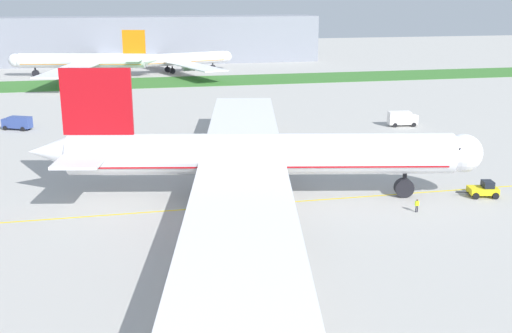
# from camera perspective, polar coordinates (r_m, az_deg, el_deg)

# --- Properties ---
(ground_plane) EXTENTS (600.00, 600.00, 0.00)m
(ground_plane) POSITION_cam_1_polar(r_m,az_deg,el_deg) (78.67, -0.24, -4.15)
(ground_plane) COLOR #ADAAA5
(ground_plane) RESTS_ON ground
(apron_taxi_line) EXTENTS (280.00, 0.36, 0.01)m
(apron_taxi_line) POSITION_cam_1_polar(r_m,az_deg,el_deg) (81.00, -0.62, -3.56)
(apron_taxi_line) COLOR yellow
(apron_taxi_line) RESTS_ON ground
(grass_median_strip) EXTENTS (320.00, 24.00, 0.10)m
(grass_median_strip) POSITION_cam_1_polar(r_m,az_deg,el_deg) (196.70, -7.79, 7.73)
(grass_median_strip) COLOR #38722D
(grass_median_strip) RESTS_ON ground
(airliner_foreground) EXTENTS (59.64, 97.22, 17.51)m
(airliner_foreground) POSITION_cam_1_polar(r_m,az_deg,el_deg) (82.18, -0.16, 1.06)
(airliner_foreground) COLOR white
(airliner_foreground) RESTS_ON ground
(pushback_tug) EXTENTS (5.74, 3.30, 2.20)m
(pushback_tug) POSITION_cam_1_polar(r_m,az_deg,el_deg) (89.54, 20.24, -1.99)
(pushback_tug) COLOR yellow
(pushback_tug) RESTS_ON ground
(ground_crew_wingwalker_port) EXTENTS (0.60, 0.26, 1.71)m
(ground_crew_wingwalker_port) POSITION_cam_1_polar(r_m,az_deg,el_deg) (80.65, 14.61, -3.39)
(ground_crew_wingwalker_port) COLOR black
(ground_crew_wingwalker_port) RESTS_ON ground
(service_truck_baggage_loader) EXTENTS (6.23, 2.79, 3.10)m
(service_truck_baggage_loader) POSITION_cam_1_polar(r_m,az_deg,el_deg) (132.37, 13.31, 4.34)
(service_truck_baggage_loader) COLOR white
(service_truck_baggage_loader) RESTS_ON ground
(service_truck_fuel_bowser) EXTENTS (6.28, 4.42, 2.72)m
(service_truck_fuel_bowser) POSITION_cam_1_polar(r_m,az_deg,el_deg) (134.34, -21.13, 3.80)
(service_truck_fuel_bowser) COLOR #33478C
(service_truck_fuel_bowser) RESTS_ON ground
(service_truck_catering_van) EXTENTS (5.22, 4.05, 2.70)m
(service_truck_catering_van) POSITION_cam_1_polar(r_m,az_deg,el_deg) (108.26, -13.92, 1.74)
(service_truck_catering_van) COLOR #33478C
(service_truck_catering_van) RESTS_ON ground
(parked_airliner_far_right) EXTENTS (49.12, 79.68, 15.26)m
(parked_airliner_far_right) POSITION_cam_1_polar(r_m,az_deg,el_deg) (214.54, -15.51, 9.34)
(parked_airliner_far_right) COLOR white
(parked_airliner_far_right) RESTS_ON ground
(parked_airliner_far_outer) EXTENTS (41.86, 68.16, 13.33)m
(parked_airliner_far_outer) POSITION_cam_1_polar(r_m,az_deg,el_deg) (219.88, -7.44, 9.74)
(parked_airliner_far_outer) COLOR white
(parked_airliner_far_outer) RESTS_ON ground
(terminal_building) EXTENTS (134.28, 20.00, 18.00)m
(terminal_building) POSITION_cam_1_polar(r_m,az_deg,el_deg) (253.88, -9.84, 11.43)
(terminal_building) COLOR gray
(terminal_building) RESTS_ON ground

